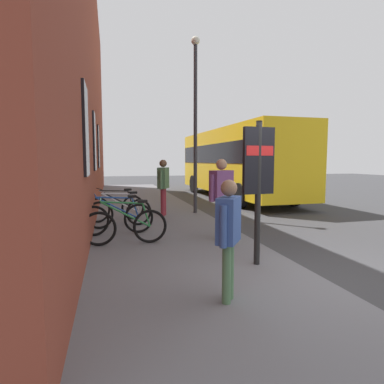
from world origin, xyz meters
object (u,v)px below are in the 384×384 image
Objects in this scene: city_bus at (235,160)px; bicycle_nearest_sign at (116,208)px; pedestrian_near_bus at (221,191)px; pedestrian_crossing_street at (229,228)px; transit_info_sign at (258,170)px; street_lamp at (195,111)px; bicycle_mid_rack at (125,226)px; bicycle_under_window at (117,218)px; bicycle_by_door at (120,212)px; pedestrian_by_facade at (163,182)px.

bicycle_nearest_sign is at bearing 133.63° from city_bus.
city_bus is at bearing -23.48° from pedestrian_near_bus.
bicycle_nearest_sign is 1.12× the size of pedestrian_crossing_street.
transit_info_sign is 0.42× the size of street_lamp.
bicycle_mid_rack is at bearing 146.22° from street_lamp.
bicycle_nearest_sign is 6.10m from pedestrian_crossing_street.
city_bus reaches higher than bicycle_under_window.
bicycle_under_window is 3.85m from transit_info_sign.
city_bus is at bearing -19.66° from transit_info_sign.
pedestrian_crossing_street is (-1.26, 0.98, -0.67)m from transit_info_sign.
pedestrian_near_bus reaches higher than bicycle_nearest_sign.
bicycle_under_window is 1.02× the size of bicycle_by_door.
pedestrian_crossing_street is (-3.14, -1.11, 0.54)m from bicycle_mid_rack.
bicycle_under_window is 4.82m from street_lamp.
bicycle_nearest_sign is 0.16× the size of city_bus.
street_lamp is at bearing -53.96° from bicycle_by_door.
bicycle_mid_rack is at bearing 48.08° from transit_info_sign.
pedestrian_near_bus is (-1.96, -2.13, 0.70)m from bicycle_by_door.
transit_info_sign reaches higher than bicycle_nearest_sign.
city_bus is (5.65, -5.92, 1.41)m from bicycle_nearest_sign.
pedestrian_near_bus is at bearing -142.55° from bicycle_nearest_sign.
city_bus is 5.92× the size of pedestrian_by_facade.
bicycle_by_door is (1.88, 0.05, 0.00)m from bicycle_mid_rack.
bicycle_mid_rack and bicycle_under_window have the same top height.
street_lamp reaches higher than pedestrian_near_bus.
pedestrian_crossing_street is at bearing -166.97° from bicycle_by_door.
pedestrian_crossing_street is 0.85× the size of pedestrian_near_bus.
pedestrian_crossing_street reaches higher than bicycle_under_window.
bicycle_mid_rack is at bearing 19.54° from pedestrian_crossing_street.
bicycle_mid_rack is 1.16× the size of pedestrian_crossing_street.
street_lamp is (6.87, -1.38, 2.43)m from pedestrian_crossing_street.
street_lamp is at bearing -11.34° from pedestrian_crossing_street.
transit_info_sign is 10.98m from city_bus.
pedestrian_crossing_street is at bearing -160.46° from bicycle_mid_rack.
pedestrian_near_bus is (-3.50, -0.73, 0.00)m from pedestrian_by_facade.
bicycle_under_window and bicycle_nearest_sign have the same top height.
bicycle_by_door is at bearing -6.42° from bicycle_under_window.
pedestrian_near_bus reaches higher than pedestrian_crossing_street.
bicycle_nearest_sign is at bearing 112.24° from pedestrian_by_facade.
bicycle_nearest_sign is at bearing 2.67° from bicycle_mid_rack.
street_lamp reaches higher than pedestrian_crossing_street.
pedestrian_crossing_street is at bearing 162.40° from pedestrian_near_bus.
bicycle_mid_rack is 1.01m from bicycle_under_window.
pedestrian_near_bus is (-8.54, 3.71, -0.71)m from city_bus.
bicycle_under_window is 0.74× the size of transit_info_sign.
pedestrian_by_facade is at bearing -31.86° from bicycle_under_window.
bicycle_by_door is 0.93m from bicycle_nearest_sign.
bicycle_nearest_sign is (2.81, 0.13, 0.00)m from bicycle_mid_rack.
street_lamp reaches higher than city_bus.
bicycle_nearest_sign is 4.07m from street_lamp.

